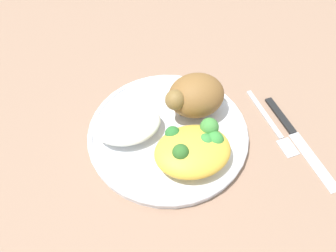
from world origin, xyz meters
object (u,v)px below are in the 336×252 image
plate (168,133)px  mac_cheese_with_broccoli (193,149)px  roasted_chicken (195,96)px  knife (293,132)px  rice_pile (127,124)px  fork (273,126)px

plate → mac_cheese_with_broccoli: size_ratio=2.26×
roasted_chicken → knife: (-0.14, 0.08, -0.05)m
plate → knife: 0.20m
plate → roasted_chicken: roasted_chicken is taller
mac_cheese_with_broccoli → knife: 0.18m
plate → knife: (-0.20, 0.05, -0.01)m
plate → knife: size_ratio=1.34×
rice_pile → knife: size_ratio=0.55×
plate → roasted_chicken: size_ratio=2.57×
roasted_chicken → fork: 0.14m
rice_pile → fork: 0.24m
mac_cheese_with_broccoli → rice_pile: bearing=-41.4°
roasted_chicken → mac_cheese_with_broccoli: bearing=70.8°
plate → roasted_chicken: bearing=-150.5°
plate → rice_pile: 0.07m
roasted_chicken → plate: bearing=29.5°
fork → rice_pile: bearing=-11.0°
roasted_chicken → knife: roasted_chicken is taller
roasted_chicken → knife: bearing=151.2°
plate → rice_pile: (0.06, -0.02, 0.02)m
rice_pile → knife: 0.27m
roasted_chicken → fork: roasted_chicken is taller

